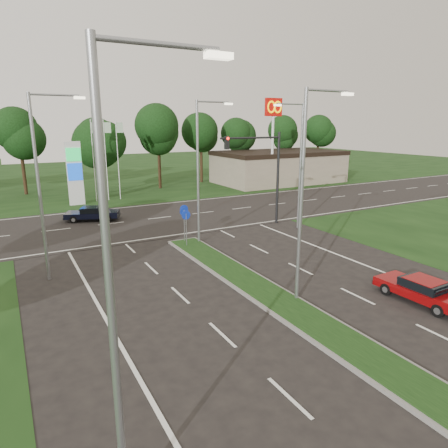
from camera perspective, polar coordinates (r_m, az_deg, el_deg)
ground at (r=14.19m, az=23.91°, el=-19.70°), size 160.00×160.00×0.00m
verge_far at (r=62.96m, az=-19.84°, el=6.43°), size 160.00×50.00×0.02m
cross_road at (r=33.15m, az=-10.80°, el=0.65°), size 160.00×12.00×0.02m
median_kerb at (r=16.43m, az=12.57°, el=-13.60°), size 2.00×26.00×0.12m
commercial_building at (r=53.60m, az=7.82°, el=8.06°), size 16.00×9.00×4.00m
streetlight_median_near at (r=16.94m, az=11.57°, el=5.25°), size 2.53×0.22×9.00m
streetlight_median_far at (r=25.32m, az=-3.35°, el=8.40°), size 2.53×0.22×9.00m
streetlight_left_near at (r=7.35m, az=-14.64°, el=-6.63°), size 2.53×0.22×9.00m
streetlight_left_far at (r=20.92m, az=-24.50°, el=5.93°), size 2.53×0.22×9.00m
streetlight_right_far at (r=29.53m, az=10.59°, el=9.02°), size 2.53×0.22×9.00m
traffic_signal at (r=30.19m, az=5.74°, el=8.48°), size 5.10×0.42×7.00m
median_signs at (r=25.83m, az=-5.63°, el=0.90°), size 1.16×1.76×2.38m
gas_pylon at (r=40.46m, az=-20.27°, el=7.06°), size 5.80×1.26×8.00m
mcdonalds_sign at (r=47.69m, az=7.06°, el=14.55°), size 2.20×0.47×10.40m
treeline_far at (r=47.70m, az=-17.30°, el=12.64°), size 6.00×6.00×9.90m
red_sedan at (r=19.67m, az=26.46°, el=-8.39°), size 1.69×3.93×1.07m
navy_sedan at (r=33.72m, az=-18.26°, el=1.46°), size 4.42×3.08×1.12m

